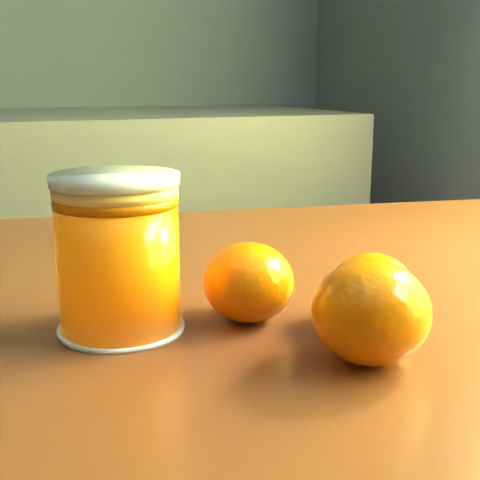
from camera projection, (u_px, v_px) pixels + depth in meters
name	position (u px, v px, depth m)	size (l,w,h in m)	color
table	(237.00, 428.00, 0.54)	(1.19, 0.92, 0.81)	brown
juice_glass	(118.00, 255.00, 0.45)	(0.09, 0.09, 0.11)	#FF6905
orange_front	(372.00, 290.00, 0.46)	(0.06, 0.06, 0.05)	#DE6404
orange_back	(249.00, 282.00, 0.47)	(0.06, 0.06, 0.06)	#DE6404
orange_extra	(371.00, 312.00, 0.40)	(0.07, 0.07, 0.06)	#DE6404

